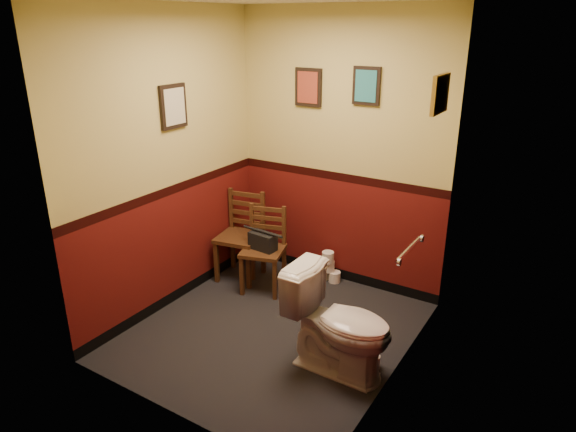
# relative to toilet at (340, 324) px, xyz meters

# --- Properties ---
(floor) EXTENTS (2.20, 2.40, 0.00)m
(floor) POSITION_rel_toilet_xyz_m (-0.72, 0.17, -0.41)
(floor) COLOR black
(floor) RESTS_ON ground
(wall_back) EXTENTS (2.20, 0.00, 2.70)m
(wall_back) POSITION_rel_toilet_xyz_m (-0.72, 1.37, 0.94)
(wall_back) COLOR #54110E
(wall_back) RESTS_ON ground
(wall_front) EXTENTS (2.20, 0.00, 2.70)m
(wall_front) POSITION_rel_toilet_xyz_m (-0.72, -1.03, 0.94)
(wall_front) COLOR #54110E
(wall_front) RESTS_ON ground
(wall_left) EXTENTS (0.00, 2.40, 2.70)m
(wall_left) POSITION_rel_toilet_xyz_m (-1.82, 0.17, 0.94)
(wall_left) COLOR #54110E
(wall_left) RESTS_ON ground
(wall_right) EXTENTS (0.00, 2.40, 2.70)m
(wall_right) POSITION_rel_toilet_xyz_m (0.38, 0.17, 0.94)
(wall_right) COLOR #54110E
(wall_right) RESTS_ON ground
(grab_bar) EXTENTS (0.05, 0.56, 0.06)m
(grab_bar) POSITION_rel_toilet_xyz_m (0.35, 0.42, 0.54)
(grab_bar) COLOR silver
(grab_bar) RESTS_ON wall_right
(framed_print_back_a) EXTENTS (0.28, 0.04, 0.36)m
(framed_print_back_a) POSITION_rel_toilet_xyz_m (-1.07, 1.35, 1.54)
(framed_print_back_a) COLOR black
(framed_print_back_a) RESTS_ON wall_back
(framed_print_back_b) EXTENTS (0.26, 0.04, 0.34)m
(framed_print_back_b) POSITION_rel_toilet_xyz_m (-0.47, 1.35, 1.59)
(framed_print_back_b) COLOR black
(framed_print_back_b) RESTS_ON wall_back
(framed_print_left) EXTENTS (0.04, 0.30, 0.38)m
(framed_print_left) POSITION_rel_toilet_xyz_m (-1.80, 0.27, 1.44)
(framed_print_left) COLOR black
(framed_print_left) RESTS_ON wall_left
(framed_print_right) EXTENTS (0.04, 0.34, 0.28)m
(framed_print_right) POSITION_rel_toilet_xyz_m (0.36, 0.77, 1.64)
(framed_print_right) COLOR olive
(framed_print_right) RESTS_ON wall_right
(toilet) EXTENTS (0.84, 0.47, 0.82)m
(toilet) POSITION_rel_toilet_xyz_m (0.00, 0.00, 0.00)
(toilet) COLOR white
(toilet) RESTS_ON floor
(toilet_brush) EXTENTS (0.11, 0.11, 0.38)m
(toilet_brush) POSITION_rel_toilet_xyz_m (0.22, 0.17, -0.35)
(toilet_brush) COLOR silver
(toilet_brush) RESTS_ON floor
(chair_left) EXTENTS (0.50, 0.50, 0.91)m
(chair_left) POSITION_rel_toilet_xyz_m (-1.58, 0.88, 0.05)
(chair_left) COLOR #4F2E17
(chair_left) RESTS_ON floor
(chair_right) EXTENTS (0.49, 0.49, 0.84)m
(chair_right) POSITION_rel_toilet_xyz_m (-1.23, 0.79, 0.02)
(chair_right) COLOR #4F2E17
(chair_right) RESTS_ON floor
(handbag) EXTENTS (0.28, 0.16, 0.20)m
(handbag) POSITION_rel_toilet_xyz_m (-1.22, 0.76, 0.12)
(handbag) COLOR black
(handbag) RESTS_ON chair_right
(tp_stack) EXTENTS (0.26, 0.16, 0.34)m
(tp_stack) POSITION_rel_toilet_xyz_m (-0.75, 1.26, -0.27)
(tp_stack) COLOR silver
(tp_stack) RESTS_ON floor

